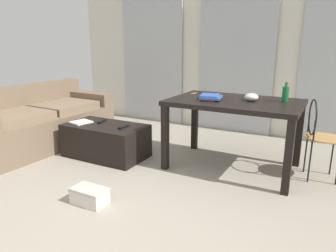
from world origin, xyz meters
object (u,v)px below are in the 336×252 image
Objects in this scene: scissors at (195,93)px; tv_remote_primary at (102,121)px; bottle_near at (285,94)px; book_stack at (210,97)px; coffee_table at (106,141)px; wire_chair at (318,130)px; craft_table at (234,109)px; tv_remote_secondary at (124,127)px; bowl at (251,97)px; shoebox at (90,196)px; couch at (38,123)px; magazine at (81,122)px.

tv_remote_primary is (-1.03, -0.54, -0.36)m from scissors.
bottle_near is 0.78m from book_stack.
scissors is at bearing 12.35° from tv_remote_primary.
wire_chair reaches higher than coffee_table.
craft_table is (1.49, 0.40, 0.48)m from coffee_table.
bowl is at bearing 17.88° from tv_remote_secondary.
wire_chair is at bearing 42.66° from shoebox.
shoebox is at bearing -99.40° from scissors.
bottle_near reaches higher than scissors.
bowl is at bearing 14.91° from coffee_table.
couch is at bearing 175.59° from tv_remote_primary.
bottle_near is (3.06, 0.66, 0.54)m from couch.
coffee_table reaches higher than shoebox.
bottle_near is at bearing 19.82° from book_stack.
bottle_near is 1.23× the size of tv_remote_secondary.
bottle_near reaches higher than tv_remote_primary.
bowl is 0.52× the size of book_stack.
coffee_table is 1.82m from bowl.
coffee_table is at bearing -50.75° from tv_remote_primary.
craft_table is 12.85× the size of scissors.
tv_remote_primary is 0.80× the size of magazine.
book_stack is (2.33, 0.40, 0.49)m from couch.
couch is 8.95× the size of magazine.
shoebox is at bearing -70.80° from tv_remote_secondary.
coffee_table is 9.27× the size of scissors.
bottle_near is 0.72× the size of book_stack.
craft_table is at bearing -170.71° from wire_chair.
bowl is at bearing -159.06° from bottle_near.
wire_chair is 2.49m from tv_remote_primary.
coffee_table is 6.76× the size of bowl.
tv_remote_primary is (-2.09, -0.48, -0.44)m from bottle_near.
craft_table is at bearing 15.15° from coffee_table.
craft_table is 8.27× the size of tv_remote_secondary.
bowl is 1.37× the size of scissors.
craft_table reaches higher than shoebox.
scissors is 1.22m from tv_remote_primary.
couch is 7.07× the size of book_stack.
coffee_table is at bearing 5.32° from couch.
magazine is (-1.57, -0.37, -0.39)m from book_stack.
coffee_table is 1.20× the size of wire_chair.
tv_remote_secondary is at bearing -164.94° from wire_chair.
magazine is (-0.61, -0.06, -0.00)m from tv_remote_secondary.
tv_remote_secondary is 0.62m from magazine.
wire_chair is 2.72m from magazine.
couch is at bearing -167.76° from bottle_near.
craft_table is 4.38× the size of shoebox.
couch is 6.39× the size of shoebox.
coffee_table is at bearing -166.94° from wire_chair.
bottle_near reaches higher than shoebox.
magazine is (-1.81, -0.47, -0.26)m from craft_table.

